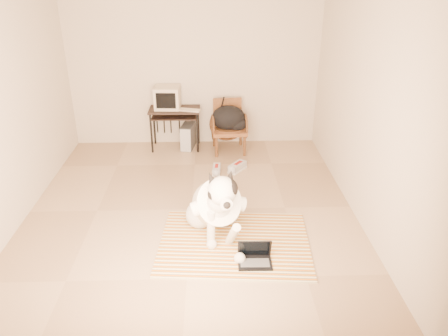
{
  "coord_description": "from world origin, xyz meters",
  "views": [
    {
      "loc": [
        0.26,
        -4.71,
        2.81
      ],
      "look_at": [
        0.39,
        -0.43,
        0.77
      ],
      "focal_mm": 35.0,
      "sensor_mm": 36.0,
      "label": 1
    }
  ],
  "objects_px": {
    "rattan_chair": "(229,126)",
    "backpack": "(230,119)",
    "laptop": "(255,257)",
    "computer_desk": "(175,115)",
    "crt_monitor": "(168,97)",
    "pc_tower": "(188,136)",
    "dog": "(216,205)"
  },
  "relations": [
    {
      "from": "dog",
      "to": "computer_desk",
      "type": "distance_m",
      "value": 2.62
    },
    {
      "from": "laptop",
      "to": "backpack",
      "type": "distance_m",
      "value": 2.95
    },
    {
      "from": "laptop",
      "to": "backpack",
      "type": "bearing_deg",
      "value": 92.47
    },
    {
      "from": "dog",
      "to": "computer_desk",
      "type": "relative_size",
      "value": 1.56
    },
    {
      "from": "crt_monitor",
      "to": "backpack",
      "type": "height_order",
      "value": "crt_monitor"
    },
    {
      "from": "dog",
      "to": "rattan_chair",
      "type": "height_order",
      "value": "dog"
    },
    {
      "from": "backpack",
      "to": "dog",
      "type": "bearing_deg",
      "value": -96.16
    },
    {
      "from": "computer_desk",
      "to": "pc_tower",
      "type": "height_order",
      "value": "computer_desk"
    },
    {
      "from": "computer_desk",
      "to": "rattan_chair",
      "type": "relative_size",
      "value": 0.99
    },
    {
      "from": "pc_tower",
      "to": "rattan_chair",
      "type": "bearing_deg",
      "value": -10.09
    },
    {
      "from": "rattan_chair",
      "to": "backpack",
      "type": "bearing_deg",
      "value": -74.4
    },
    {
      "from": "rattan_chair",
      "to": "backpack",
      "type": "relative_size",
      "value": 1.45
    },
    {
      "from": "rattan_chair",
      "to": "computer_desk",
      "type": "bearing_deg",
      "value": 173.31
    },
    {
      "from": "crt_monitor",
      "to": "computer_desk",
      "type": "bearing_deg",
      "value": -28.72
    },
    {
      "from": "computer_desk",
      "to": "crt_monitor",
      "type": "bearing_deg",
      "value": 151.28
    },
    {
      "from": "backpack",
      "to": "computer_desk",
      "type": "bearing_deg",
      "value": 169.15
    },
    {
      "from": "rattan_chair",
      "to": "pc_tower",
      "type": "bearing_deg",
      "value": 169.91
    },
    {
      "from": "pc_tower",
      "to": "backpack",
      "type": "relative_size",
      "value": 0.8
    },
    {
      "from": "computer_desk",
      "to": "backpack",
      "type": "height_order",
      "value": "backpack"
    },
    {
      "from": "laptop",
      "to": "dog",
      "type": "bearing_deg",
      "value": 125.3
    },
    {
      "from": "rattan_chair",
      "to": "backpack",
      "type": "distance_m",
      "value": 0.16
    },
    {
      "from": "computer_desk",
      "to": "dog",
      "type": "bearing_deg",
      "value": -76.17
    },
    {
      "from": "laptop",
      "to": "computer_desk",
      "type": "distance_m",
      "value": 3.28
    },
    {
      "from": "laptop",
      "to": "pc_tower",
      "type": "height_order",
      "value": "pc_tower"
    },
    {
      "from": "dog",
      "to": "laptop",
      "type": "height_order",
      "value": "dog"
    },
    {
      "from": "crt_monitor",
      "to": "pc_tower",
      "type": "bearing_deg",
      "value": -7.47
    },
    {
      "from": "laptop",
      "to": "computer_desk",
      "type": "bearing_deg",
      "value": 108.11
    },
    {
      "from": "backpack",
      "to": "crt_monitor",
      "type": "bearing_deg",
      "value": 167.1
    },
    {
      "from": "pc_tower",
      "to": "rattan_chair",
      "type": "distance_m",
      "value": 0.7
    },
    {
      "from": "crt_monitor",
      "to": "rattan_chair",
      "type": "bearing_deg",
      "value": -9.27
    },
    {
      "from": "pc_tower",
      "to": "computer_desk",
      "type": "bearing_deg",
      "value": -175.43
    },
    {
      "from": "computer_desk",
      "to": "crt_monitor",
      "type": "relative_size",
      "value": 1.97
    }
  ]
}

